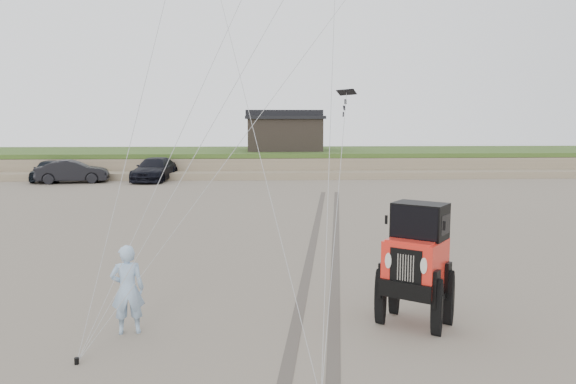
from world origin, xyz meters
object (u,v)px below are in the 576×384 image
at_px(truck_b, 72,172).
at_px(truck_c, 155,169).
at_px(truck_a, 50,170).
at_px(jeep, 415,277).
at_px(man, 127,289).
at_px(cabin, 284,132).

relative_size(truck_b, truck_c, 0.85).
relative_size(truck_a, jeep, 0.80).
relative_size(truck_a, truck_b, 0.95).
bearing_deg(man, cabin, -108.02).
bearing_deg(truck_c, truck_b, -160.99).
bearing_deg(cabin, truck_b, -150.58).
bearing_deg(cabin, truck_c, -142.73).
bearing_deg(truck_b, truck_c, -86.77).
height_order(truck_a, truck_c, truck_c).
height_order(truck_a, man, man).
relative_size(truck_c, man, 3.04).
distance_m(truck_a, jeep, 33.96).
xyz_separation_m(truck_b, man, (10.03, -27.59, 0.14)).
bearing_deg(truck_c, cabin, 44.18).
bearing_deg(truck_a, man, -70.83).
distance_m(truck_c, man, 29.12).
bearing_deg(jeep, truck_b, 156.36).
xyz_separation_m(truck_a, man, (12.06, -29.00, 0.15)).
bearing_deg(jeep, truck_c, 146.57).
bearing_deg(truck_a, jeep, -61.54).
relative_size(cabin, truck_b, 1.37).
bearing_deg(man, truck_b, -80.52).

